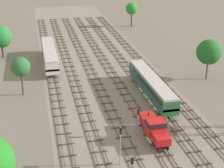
# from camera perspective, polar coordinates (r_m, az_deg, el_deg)

# --- Properties ---
(ground_plane) EXTENTS (480.00, 480.00, 0.00)m
(ground_plane) POSITION_cam_1_polar(r_m,az_deg,el_deg) (72.74, -0.75, 0.18)
(ground_plane) COLOR slate
(ballast_bed) EXTENTS (25.66, 176.00, 0.01)m
(ballast_bed) POSITION_cam_1_polar(r_m,az_deg,el_deg) (72.74, -0.75, 0.18)
(ballast_bed) COLOR gray
(ballast_bed) RESTS_ON ground
(track_far_left) EXTENTS (2.40, 126.00, 0.29)m
(track_far_left) POSITION_cam_1_polar(r_m,az_deg,el_deg) (72.31, -9.34, -0.17)
(track_far_left) COLOR #47382D
(track_far_left) RESTS_ON ground
(track_left) EXTENTS (2.40, 126.00, 0.29)m
(track_left) POSITION_cam_1_polar(r_m,az_deg,el_deg) (72.63, -5.93, 0.13)
(track_left) COLOR #47382D
(track_left) RESTS_ON ground
(track_centre_left) EXTENTS (2.40, 126.00, 0.29)m
(track_centre_left) POSITION_cam_1_polar(r_m,az_deg,el_deg) (73.21, -2.57, 0.42)
(track_centre_left) COLOR #47382D
(track_centre_left) RESTS_ON ground
(track_centre) EXTENTS (2.40, 126.00, 0.29)m
(track_centre) POSITION_cam_1_polar(r_m,az_deg,el_deg) (74.04, 0.73, 0.71)
(track_centre) COLOR #47382D
(track_centre) RESTS_ON ground
(track_centre_right) EXTENTS (2.40, 126.00, 0.29)m
(track_centre_right) POSITION_cam_1_polar(r_m,az_deg,el_deg) (75.11, 3.94, 0.99)
(track_centre_right) COLOR #47382D
(track_centre_right) RESTS_ON ground
(track_right) EXTENTS (2.40, 126.00, 0.29)m
(track_right) POSITION_cam_1_polar(r_m,az_deg,el_deg) (76.41, 7.06, 1.25)
(track_right) COLOR #47382D
(track_right) RESTS_ON ground
(shunter_loco_centre_nearest) EXTENTS (2.74, 8.46, 3.10)m
(shunter_loco_centre_nearest) POSITION_cam_1_polar(r_m,az_deg,el_deg) (52.62, 6.90, -6.98)
(shunter_loco_centre_nearest) COLOR red
(shunter_loco_centre_nearest) RESTS_ON ground
(diesel_railcar_centre_right_near) EXTENTS (2.96, 20.50, 3.80)m
(diesel_railcar_centre_right_near) POSITION_cam_1_polar(r_m,az_deg,el_deg) (65.66, 6.41, -0.10)
(diesel_railcar_centre_right_near) COLOR #286638
(diesel_railcar_centre_right_near) RESTS_ON ground
(diesel_railcar_far_left_mid) EXTENTS (2.96, 20.50, 3.80)m
(diesel_railcar_far_left_mid) POSITION_cam_1_polar(r_m,az_deg,el_deg) (83.66, -10.11, 4.79)
(diesel_railcar_far_left_mid) COLOR white
(diesel_railcar_far_left_mid) RESTS_ON ground
(signal_post_nearest) EXTENTS (0.28, 0.47, 5.74)m
(signal_post_nearest) POSITION_cam_1_polar(r_m,az_deg,el_deg) (45.89, 1.38, -9.30)
(signal_post_nearest) COLOR gray
(signal_post_nearest) RESTS_ON ground
(signal_post_mid) EXTENTS (0.28, 0.47, 4.68)m
(signal_post_mid) POSITION_cam_1_polar(r_m,az_deg,el_deg) (52.64, 4.22, -5.61)
(signal_post_mid) COLOR gray
(signal_post_mid) RESTS_ON ground
(lineside_tree_0) EXTENTS (3.65, 3.65, 7.55)m
(lineside_tree_0) POSITION_cam_1_polar(r_m,az_deg,el_deg) (67.30, -14.63, 2.69)
(lineside_tree_0) COLOR #4C331E
(lineside_tree_0) RESTS_ON ground
(lineside_tree_2) EXTENTS (3.92, 3.92, 7.96)m
(lineside_tree_2) POSITION_cam_1_polar(r_m,az_deg,el_deg) (118.68, 3.21, 12.08)
(lineside_tree_2) COLOR #4C331E
(lineside_tree_2) RESTS_ON ground
(lineside_tree_3) EXTENTS (5.22, 5.22, 8.61)m
(lineside_tree_3) POSITION_cam_1_polar(r_m,az_deg,el_deg) (75.41, 15.44, 5.01)
(lineside_tree_3) COLOR #4C331E
(lineside_tree_3) RESTS_ON ground
(lineside_tree_4) EXTENTS (5.43, 5.43, 8.07)m
(lineside_tree_4) POSITION_cam_1_polar(r_m,az_deg,el_deg) (90.89, -17.58, 7.32)
(lineside_tree_4) COLOR #4C331E
(lineside_tree_4) RESTS_ON ground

